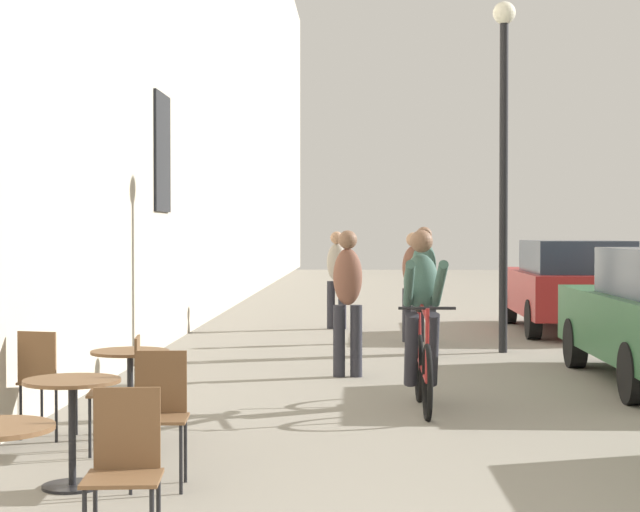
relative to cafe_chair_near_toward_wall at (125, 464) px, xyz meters
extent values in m
cube|color=black|center=(-1.64, 9.81, 2.31)|extent=(0.04, 1.10, 1.70)
cube|color=brown|center=(0.01, -0.08, -0.06)|extent=(0.41, 0.41, 0.02)
cube|color=brown|center=(-0.01, 0.10, 0.16)|extent=(0.34, 0.05, 0.42)
cylinder|color=black|center=(-0.71, 1.60, -0.51)|extent=(0.40, 0.40, 0.02)
cylinder|color=black|center=(-0.71, 1.60, -0.16)|extent=(0.05, 0.05, 0.67)
cylinder|color=brown|center=(-0.71, 1.60, 0.19)|extent=(0.64, 0.64, 0.02)
cylinder|color=black|center=(0.04, 1.45, -0.29)|extent=(0.02, 0.02, 0.45)
cylinder|color=black|center=(-0.28, 1.42, -0.29)|extent=(0.02, 0.02, 0.45)
cylinder|color=black|center=(0.02, 1.77, -0.29)|extent=(0.02, 0.02, 0.45)
cylinder|color=black|center=(-0.31, 1.74, -0.29)|extent=(0.02, 0.02, 0.45)
cube|color=brown|center=(-0.13, 1.60, -0.06)|extent=(0.41, 0.41, 0.02)
cube|color=brown|center=(-0.15, 1.78, 0.16)|extent=(0.34, 0.05, 0.42)
cylinder|color=black|center=(-0.69, 3.27, -0.51)|extent=(0.40, 0.40, 0.02)
cylinder|color=black|center=(-0.69, 3.27, -0.16)|extent=(0.05, 0.05, 0.67)
cylinder|color=brown|center=(-0.69, 3.27, 0.19)|extent=(0.64, 0.64, 0.02)
cylinder|color=black|center=(-0.82, 2.50, -0.29)|extent=(0.02, 0.02, 0.45)
cylinder|color=black|center=(-0.87, 2.82, -0.29)|extent=(0.02, 0.02, 0.45)
cylinder|color=black|center=(-0.50, 2.55, -0.29)|extent=(0.02, 0.02, 0.45)
cylinder|color=black|center=(-0.55, 2.87, -0.29)|extent=(0.02, 0.02, 0.45)
cube|color=brown|center=(-0.69, 2.69, -0.06)|extent=(0.43, 0.43, 0.02)
cube|color=brown|center=(-0.51, 2.71, 0.16)|extent=(0.07, 0.34, 0.42)
cylinder|color=black|center=(-1.48, 3.46, -0.29)|extent=(0.02, 0.02, 0.45)
cylinder|color=black|center=(-1.17, 3.39, -0.29)|extent=(0.02, 0.02, 0.45)
cylinder|color=black|center=(-1.56, 3.15, -0.29)|extent=(0.02, 0.02, 0.45)
cylinder|color=black|center=(-1.24, 3.07, -0.29)|extent=(0.02, 0.02, 0.45)
cube|color=brown|center=(-1.36, 3.27, -0.06)|extent=(0.46, 0.46, 0.02)
cube|color=brown|center=(-1.40, 3.09, 0.16)|extent=(0.34, 0.10, 0.42)
torus|color=black|center=(1.80, 4.23, -0.19)|extent=(0.06, 0.71, 0.71)
torus|color=black|center=(1.79, 5.28, -0.19)|extent=(0.06, 0.71, 0.71)
cylinder|color=maroon|center=(1.79, 5.19, 0.10)|extent=(0.04, 0.21, 0.58)
cylinder|color=maroon|center=(1.80, 4.69, 0.43)|extent=(0.05, 0.82, 0.14)
cylinder|color=maroon|center=(1.80, 4.26, 0.15)|extent=(0.04, 0.09, 0.67)
cylinder|color=maroon|center=(1.80, 4.78, -0.15)|extent=(0.05, 1.00, 0.12)
cylinder|color=black|center=(1.80, 4.28, 0.48)|extent=(0.52, 0.04, 0.03)
ellipsoid|color=black|center=(1.79, 5.10, 0.41)|extent=(0.12, 0.24, 0.06)
ellipsoid|color=#38564C|center=(1.79, 5.02, 0.69)|extent=(0.34, 0.35, 0.59)
sphere|color=brown|center=(1.79, 4.98, 1.08)|extent=(0.22, 0.22, 0.22)
cylinder|color=#26262D|center=(1.89, 4.94, 0.03)|extent=(0.14, 0.40, 0.75)
cylinder|color=#26262D|center=(1.69, 4.94, 0.03)|extent=(0.14, 0.40, 0.75)
cylinder|color=#38564C|center=(1.94, 4.63, 0.68)|extent=(0.12, 0.75, 0.48)
cylinder|color=#38564C|center=(1.66, 4.63, 0.68)|extent=(0.10, 0.75, 0.48)
cylinder|color=#26262D|center=(0.96, 6.98, -0.10)|extent=(0.14, 0.14, 0.84)
cylinder|color=#26262D|center=(1.16, 6.99, -0.10)|extent=(0.14, 0.14, 0.84)
ellipsoid|color=brown|center=(1.06, 6.99, 0.65)|extent=(0.35, 0.26, 0.66)
sphere|color=brown|center=(1.06, 6.99, 1.08)|extent=(0.22, 0.22, 0.22)
cylinder|color=#26262D|center=(2.19, 9.31, -0.08)|extent=(0.14, 0.14, 0.87)
cylinder|color=#26262D|center=(1.99, 9.33, -0.08)|extent=(0.14, 0.14, 0.87)
ellipsoid|color=#38564C|center=(2.09, 9.32, 0.69)|extent=(0.35, 0.26, 0.69)
sphere|color=brown|center=(2.09, 9.32, 1.14)|extent=(0.22, 0.22, 0.22)
cylinder|color=#26262D|center=(1.92, 10.91, -0.11)|extent=(0.14, 0.14, 0.82)
cylinder|color=#26262D|center=(2.12, 10.94, -0.11)|extent=(0.14, 0.14, 0.82)
ellipsoid|color=brown|center=(2.02, 10.93, 0.63)|extent=(0.37, 0.29, 0.65)
sphere|color=#A57A5B|center=(2.02, 10.93, 1.06)|extent=(0.22, 0.22, 0.22)
cylinder|color=#26262D|center=(0.70, 13.06, -0.10)|extent=(0.14, 0.14, 0.83)
cylinder|color=#26262D|center=(0.90, 13.03, -0.10)|extent=(0.14, 0.14, 0.83)
ellipsoid|color=#9E9384|center=(0.80, 13.05, 0.64)|extent=(0.37, 0.29, 0.66)
sphere|color=#A57A5B|center=(0.80, 13.05, 1.07)|extent=(0.22, 0.22, 0.22)
cylinder|color=black|center=(3.21, 9.54, 1.78)|extent=(0.12, 0.12, 4.60)
sphere|color=silver|center=(3.21, 9.54, 4.22)|extent=(0.32, 0.32, 0.32)
cylinder|color=black|center=(3.88, 7.92, -0.21)|extent=(0.20, 0.61, 0.61)
cylinder|color=black|center=(3.88, 5.10, -0.21)|extent=(0.20, 0.61, 0.61)
cube|color=maroon|center=(4.77, 12.80, 0.15)|extent=(1.86, 4.37, 0.71)
cube|color=#283342|center=(4.76, 12.28, 0.77)|extent=(1.54, 2.37, 0.53)
cylinder|color=black|center=(3.97, 14.25, -0.20)|extent=(0.21, 0.63, 0.63)
cylinder|color=black|center=(5.61, 14.23, -0.20)|extent=(0.21, 0.63, 0.63)
cylinder|color=black|center=(3.93, 11.38, -0.20)|extent=(0.21, 0.63, 0.63)
cylinder|color=black|center=(5.57, 11.35, -0.20)|extent=(0.21, 0.63, 0.63)
camera|label=1|loc=(1.18, -5.26, 1.17)|focal=59.16mm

